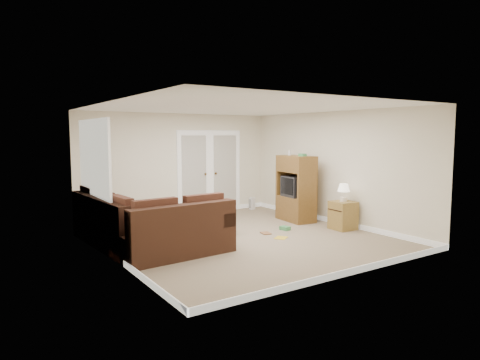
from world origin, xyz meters
TOP-DOWN VIEW (x-y plane):
  - floor at (0.00, 0.00)m, footprint 5.50×5.50m
  - ceiling at (0.00, 0.00)m, footprint 5.00×5.50m
  - wall_left at (-2.50, 0.00)m, footprint 0.02×5.50m
  - wall_right at (2.50, 0.00)m, footprint 0.02×5.50m
  - wall_back at (0.00, 2.75)m, footprint 5.00×0.02m
  - wall_front at (0.00, -2.75)m, footprint 5.00×0.02m
  - baseboards at (0.00, 0.00)m, footprint 5.00×5.50m
  - french_doors at (0.85, 2.71)m, footprint 1.80×0.05m
  - window_left at (-2.46, 1.00)m, footprint 0.05×1.92m
  - sectional_sofa at (-1.89, 0.27)m, footprint 2.11×2.93m
  - coffee_table at (-0.23, 0.77)m, footprint 0.59×1.07m
  - tv_armoire at (1.97, 0.67)m, footprint 0.62×0.99m
  - side_cabinet at (2.20, -0.59)m, footprint 0.48×0.48m
  - space_heater at (1.99, 2.45)m, footprint 0.15×0.14m
  - floor_magazine at (0.63, -0.47)m, footprint 0.35×0.33m
  - floor_greenbox at (1.13, 0.02)m, footprint 0.18×0.22m
  - floor_book at (0.52, 0.00)m, footprint 0.23×0.27m

SIDE VIEW (x-z plane):
  - floor at x=0.00m, z-range 0.00..0.00m
  - floor_magazine at x=0.63m, z-range 0.00..0.01m
  - floor_book at x=0.52m, z-range 0.00..0.02m
  - floor_greenbox at x=1.13m, z-range 0.00..0.08m
  - baseboards at x=0.00m, z-range 0.00..0.10m
  - space_heater at x=1.99m, z-range 0.00..0.33m
  - coffee_table at x=-0.23m, z-range -0.12..0.59m
  - sectional_sofa at x=-1.89m, z-range -0.10..0.79m
  - side_cabinet at x=2.20m, z-range -0.14..0.83m
  - tv_armoire at x=1.97m, z-range -0.05..1.57m
  - french_doors at x=0.85m, z-range -0.03..2.10m
  - wall_left at x=-2.50m, z-range 0.00..2.50m
  - wall_right at x=2.50m, z-range 0.00..2.50m
  - wall_back at x=0.00m, z-range 0.00..2.50m
  - wall_front at x=0.00m, z-range 0.00..2.50m
  - window_left at x=-2.46m, z-range 0.84..2.26m
  - ceiling at x=0.00m, z-range 2.49..2.51m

